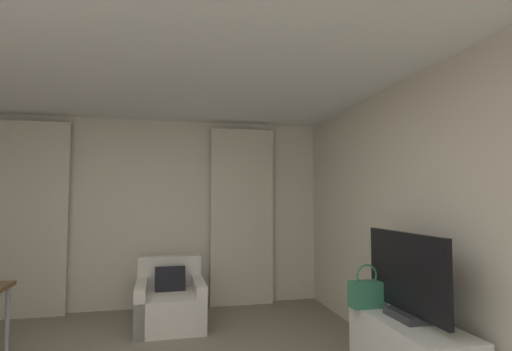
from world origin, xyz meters
TOP-DOWN VIEW (x-y plane):
  - wall_window at (0.00, 3.03)m, footprint 5.12×0.06m
  - wall_right at (2.53, 0.00)m, footprint 0.06×6.12m
  - ceiling at (0.00, 0.00)m, footprint 5.12×6.12m
  - curtain_left_panel at (-1.38, 2.90)m, footprint 0.90×0.06m
  - curtain_right_panel at (1.38, 2.90)m, footprint 0.90×0.06m
  - armchair at (0.39, 2.21)m, footprint 0.80×0.88m
  - tv_flatscreen at (2.19, 0.20)m, footprint 0.20×1.00m
  - handbag_primary at (2.05, 0.56)m, footprint 0.30×0.14m

SIDE VIEW (x-z plane):
  - armchair at x=0.39m, z-range -0.12..0.64m
  - handbag_primary at x=2.05m, z-range 0.50..0.87m
  - tv_flatscreen at x=2.19m, z-range 0.54..1.21m
  - curtain_left_panel at x=-1.38m, z-range 0.00..2.50m
  - curtain_right_panel at x=1.38m, z-range 0.00..2.50m
  - wall_window at x=0.00m, z-range 0.00..2.60m
  - wall_right at x=2.53m, z-range 0.00..2.60m
  - ceiling at x=0.00m, z-range 2.60..2.66m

